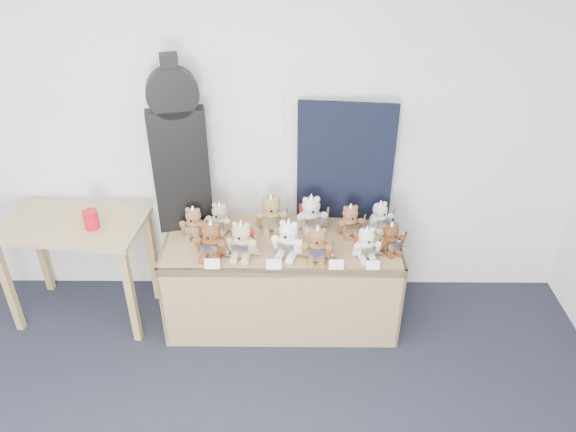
{
  "coord_description": "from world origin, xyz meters",
  "views": [
    {
      "loc": [
        0.91,
        -1.09,
        2.89
      ],
      "look_at": [
        0.89,
        2.01,
        0.94
      ],
      "focal_mm": 35.0,
      "sensor_mm": 36.0,
      "label": 1
    }
  ],
  "objects_px": {
    "teddy_front_end": "(391,239)",
    "teddy_back_centre_left": "(271,214)",
    "teddy_back_far_left": "(194,223)",
    "teddy_front_far_left": "(212,241)",
    "teddy_back_right": "(350,221)",
    "teddy_back_end": "(380,217)",
    "teddy_front_centre": "(288,240)",
    "teddy_front_right": "(317,245)",
    "teddy_back_left": "(220,219)",
    "teddy_back_centre_right": "(311,215)",
    "side_table": "(75,238)",
    "red_cup": "(91,220)",
    "teddy_front_far_right": "(366,244)",
    "display_table": "(282,263)",
    "teddy_front_left": "(242,241)",
    "guitar_case": "(179,149)"
  },
  "relations": [
    {
      "from": "teddy_front_far_left",
      "to": "teddy_front_right",
      "type": "relative_size",
      "value": 1.08
    },
    {
      "from": "red_cup",
      "to": "teddy_back_end",
      "type": "bearing_deg",
      "value": 5.87
    },
    {
      "from": "side_table",
      "to": "teddy_back_centre_left",
      "type": "height_order",
      "value": "teddy_back_centre_left"
    },
    {
      "from": "red_cup",
      "to": "teddy_front_end",
      "type": "height_order",
      "value": "red_cup"
    },
    {
      "from": "teddy_front_end",
      "to": "teddy_back_far_left",
      "type": "height_order",
      "value": "teddy_back_far_left"
    },
    {
      "from": "teddy_front_far_left",
      "to": "teddy_front_right",
      "type": "height_order",
      "value": "teddy_front_far_left"
    },
    {
      "from": "teddy_front_right",
      "to": "teddy_front_far_right",
      "type": "relative_size",
      "value": 1.1
    },
    {
      "from": "teddy_back_left",
      "to": "teddy_back_right",
      "type": "distance_m",
      "value": 0.91
    },
    {
      "from": "side_table",
      "to": "teddy_front_end",
      "type": "bearing_deg",
      "value": 2.98
    },
    {
      "from": "teddy_front_left",
      "to": "side_table",
      "type": "bearing_deg",
      "value": 178.25
    },
    {
      "from": "teddy_front_end",
      "to": "teddy_back_centre_left",
      "type": "bearing_deg",
      "value": 142.06
    },
    {
      "from": "teddy_back_left",
      "to": "teddy_back_right",
      "type": "xyz_separation_m",
      "value": [
        0.91,
        -0.02,
        -0.0
      ]
    },
    {
      "from": "teddy_back_centre_right",
      "to": "teddy_back_right",
      "type": "relative_size",
      "value": 1.18
    },
    {
      "from": "teddy_front_far_left",
      "to": "teddy_back_centre_left",
      "type": "height_order",
      "value": "teddy_front_far_left"
    },
    {
      "from": "teddy_back_far_left",
      "to": "teddy_back_left",
      "type": "bearing_deg",
      "value": 23.98
    },
    {
      "from": "teddy_front_far_right",
      "to": "teddy_back_end",
      "type": "bearing_deg",
      "value": 58.81
    },
    {
      "from": "guitar_case",
      "to": "red_cup",
      "type": "relative_size",
      "value": 9.35
    },
    {
      "from": "teddy_back_centre_left",
      "to": "teddy_back_end",
      "type": "height_order",
      "value": "teddy_back_centre_left"
    },
    {
      "from": "teddy_front_far_left",
      "to": "display_table",
      "type": "bearing_deg",
      "value": 24.66
    },
    {
      "from": "side_table",
      "to": "teddy_front_far_right",
      "type": "bearing_deg",
      "value": 0.86
    },
    {
      "from": "teddy_back_far_left",
      "to": "teddy_front_far_left",
      "type": "bearing_deg",
      "value": -50.37
    },
    {
      "from": "side_table",
      "to": "teddy_back_end",
      "type": "xyz_separation_m",
      "value": [
        2.14,
        0.13,
        0.1
      ]
    },
    {
      "from": "teddy_back_centre_right",
      "to": "teddy_back_right",
      "type": "height_order",
      "value": "teddy_back_centre_right"
    },
    {
      "from": "teddy_back_centre_left",
      "to": "teddy_front_centre",
      "type": "bearing_deg",
      "value": -71.75
    },
    {
      "from": "display_table",
      "to": "teddy_front_centre",
      "type": "xyz_separation_m",
      "value": [
        0.05,
        -0.09,
        0.27
      ]
    },
    {
      "from": "teddy_back_left",
      "to": "teddy_back_centre_right",
      "type": "height_order",
      "value": "teddy_back_centre_right"
    },
    {
      "from": "teddy_front_far_left",
      "to": "teddy_back_end",
      "type": "relative_size",
      "value": 1.22
    },
    {
      "from": "teddy_back_centre_right",
      "to": "display_table",
      "type": "bearing_deg",
      "value": -143.32
    },
    {
      "from": "teddy_back_end",
      "to": "teddy_front_left",
      "type": "bearing_deg",
      "value": 174.8
    },
    {
      "from": "display_table",
      "to": "teddy_front_end",
      "type": "xyz_separation_m",
      "value": [
        0.73,
        -0.05,
        0.25
      ]
    },
    {
      "from": "teddy_front_far_right",
      "to": "teddy_back_far_left",
      "type": "bearing_deg",
      "value": 159.15
    },
    {
      "from": "teddy_front_left",
      "to": "teddy_back_far_left",
      "type": "height_order",
      "value": "teddy_front_left"
    },
    {
      "from": "red_cup",
      "to": "teddy_back_far_left",
      "type": "relative_size",
      "value": 0.52
    },
    {
      "from": "teddy_back_right",
      "to": "teddy_back_end",
      "type": "relative_size",
      "value": 1.03
    },
    {
      "from": "guitar_case",
      "to": "teddy_front_right",
      "type": "xyz_separation_m",
      "value": [
        0.92,
        -0.4,
        -0.5
      ]
    },
    {
      "from": "teddy_front_far_right",
      "to": "teddy_front_end",
      "type": "distance_m",
      "value": 0.18
    },
    {
      "from": "side_table",
      "to": "teddy_front_centre",
      "type": "height_order",
      "value": "teddy_front_centre"
    },
    {
      "from": "side_table",
      "to": "teddy_back_centre_right",
      "type": "height_order",
      "value": "teddy_back_centre_right"
    },
    {
      "from": "side_table",
      "to": "red_cup",
      "type": "relative_size",
      "value": 7.74
    },
    {
      "from": "display_table",
      "to": "teddy_back_end",
      "type": "xyz_separation_m",
      "value": [
        0.69,
        0.22,
        0.25
      ]
    },
    {
      "from": "guitar_case",
      "to": "teddy_front_right",
      "type": "height_order",
      "value": "guitar_case"
    },
    {
      "from": "display_table",
      "to": "teddy_front_left",
      "type": "xyz_separation_m",
      "value": [
        -0.26,
        -0.1,
        0.26
      ]
    },
    {
      "from": "teddy_front_far_left",
      "to": "teddy_back_centre_right",
      "type": "height_order",
      "value": "same"
    },
    {
      "from": "teddy_back_right",
      "to": "teddy_back_far_left",
      "type": "height_order",
      "value": "same"
    },
    {
      "from": "side_table",
      "to": "teddy_front_far_right",
      "type": "distance_m",
      "value": 2.01
    },
    {
      "from": "teddy_front_left",
      "to": "teddy_back_end",
      "type": "bearing_deg",
      "value": 26.16
    },
    {
      "from": "teddy_front_far_right",
      "to": "teddy_back_right",
      "type": "bearing_deg",
      "value": 97.04
    },
    {
      "from": "teddy_front_far_left",
      "to": "teddy_front_end",
      "type": "bearing_deg",
      "value": 14.01
    },
    {
      "from": "teddy_front_end",
      "to": "teddy_back_right",
      "type": "xyz_separation_m",
      "value": [
        -0.25,
        0.21,
        0.0
      ]
    },
    {
      "from": "guitar_case",
      "to": "teddy_back_left",
      "type": "relative_size",
      "value": 4.84
    }
  ]
}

